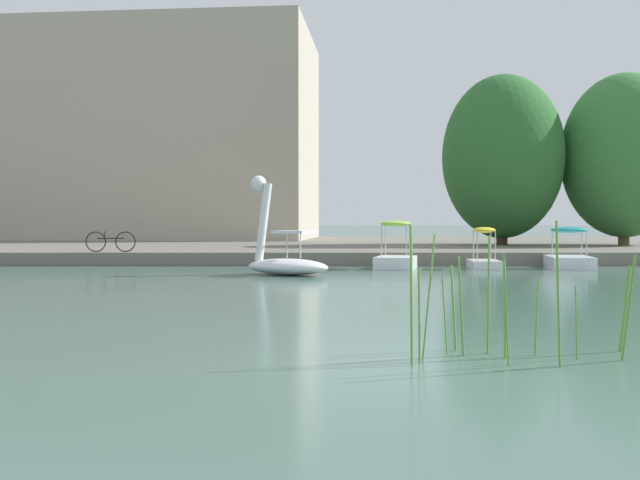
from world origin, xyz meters
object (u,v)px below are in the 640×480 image
at_px(pedal_boat_teal, 567,257).
at_px(tree_willow_near_path, 622,156).
at_px(tree_willow_overhanging, 501,157).
at_px(bicycle_parked, 109,242).
at_px(swan_boat, 282,257).
at_px(pedal_boat_lime, 394,255).
at_px(pedal_boat_yellow, 482,256).

xyz_separation_m(pedal_boat_teal, tree_willow_near_path, (5.76, 9.32, 4.24)).
bearing_deg(tree_willow_near_path, tree_willow_overhanging, 174.83).
distance_m(tree_willow_overhanging, bicycle_parked, 18.40).
bearing_deg(swan_boat, pedal_boat_teal, 17.45).
xyz_separation_m(pedal_boat_lime, tree_willow_near_path, (11.59, 9.47, 4.16)).
relative_size(tree_willow_near_path, tree_willow_overhanging, 1.00).
bearing_deg(tree_willow_near_path, pedal_boat_teal, -121.69).
distance_m(pedal_boat_yellow, tree_willow_overhanging, 11.27).
height_order(tree_willow_overhanging, bicycle_parked, tree_willow_overhanging).
relative_size(pedal_boat_lime, tree_willow_overhanging, 0.27).
relative_size(pedal_boat_lime, pedal_boat_teal, 0.85).
distance_m(swan_boat, pedal_boat_lime, 4.55).
bearing_deg(tree_willow_overhanging, tree_willow_near_path, -5.17).
height_order(pedal_boat_yellow, tree_willow_near_path, tree_willow_near_path).
bearing_deg(swan_boat, pedal_boat_yellow, 23.11).
height_order(pedal_boat_yellow, bicycle_parked, pedal_boat_yellow).
height_order(pedal_boat_teal, tree_willow_overhanging, tree_willow_overhanging).
height_order(swan_boat, pedal_boat_teal, swan_boat).
relative_size(pedal_boat_yellow, bicycle_parked, 1.01).
distance_m(swan_boat, pedal_boat_yellow, 7.09).
distance_m(pedal_boat_lime, pedal_boat_teal, 5.84).
bearing_deg(pedal_boat_lime, bicycle_parked, 169.03).
distance_m(swan_boat, tree_willow_near_path, 19.94).
height_order(pedal_boat_lime, tree_willow_overhanging, tree_willow_overhanging).
relative_size(swan_boat, pedal_boat_lime, 1.37).
bearing_deg(tree_willow_near_path, pedal_boat_yellow, -132.32).
bearing_deg(tree_willow_near_path, swan_boat, -141.01).
xyz_separation_m(pedal_boat_lime, pedal_boat_yellow, (2.94, -0.03, -0.02)).
xyz_separation_m(pedal_boat_yellow, pedal_boat_teal, (2.89, 0.18, -0.05)).
bearing_deg(tree_willow_overhanging, pedal_boat_yellow, -107.30).
relative_size(pedal_boat_teal, bicycle_parked, 1.41).
bearing_deg(pedal_boat_teal, tree_willow_near_path, 58.31).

